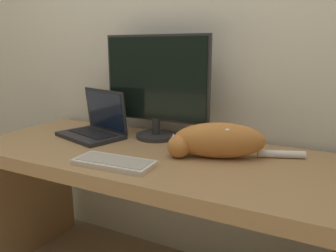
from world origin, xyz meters
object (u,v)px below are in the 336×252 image
at_px(external_keyboard, 114,162).
at_px(cat, 217,140).
at_px(monitor, 156,86).
at_px(laptop, 95,127).

relative_size(external_keyboard, cat, 0.62).
relative_size(monitor, cat, 1.06).
xyz_separation_m(external_keyboard, cat, (0.33, 0.27, 0.06)).
bearing_deg(cat, laptop, 155.59).
bearing_deg(monitor, laptop, -158.01).
distance_m(laptop, external_keyboard, 0.47).
height_order(monitor, laptop, monitor).
height_order(laptop, cat, laptop).
distance_m(monitor, laptop, 0.39).
height_order(external_keyboard, cat, cat).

